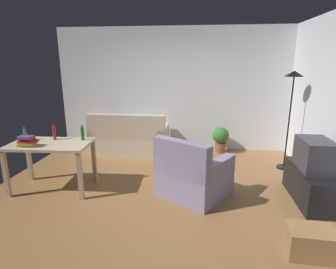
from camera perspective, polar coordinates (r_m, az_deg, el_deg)
The scene contains 14 objects.
ground_plane at distance 4.52m, azimuth -2.05°, elevation -10.95°, with size 5.20×4.40×0.02m, color olive.
wall_rear at distance 6.28m, azimuth 0.95°, elevation 9.34°, with size 5.20×0.10×2.70m, color silver.
couch at distance 6.04m, azimuth -7.95°, elevation -1.11°, with size 1.62×0.84×0.92m.
tv_stand at distance 4.52m, azimuth 27.45°, elevation -9.29°, with size 0.44×1.10×0.48m.
tv at distance 4.36m, azimuth 28.22°, elevation -3.75°, with size 0.41×0.60×0.44m.
torchiere_lamp at distance 5.39m, azimuth 24.38°, elevation 7.76°, with size 0.32×0.32×1.81m.
desk at distance 4.59m, azimuth -23.19°, elevation -2.94°, with size 1.23×0.76×0.76m.
potted_plant at distance 6.16m, azimuth 10.86°, elevation -0.72°, with size 0.36×0.36×0.57m.
armchair at distance 4.14m, azimuth 5.03°, elevation -8.49°, with size 1.21×1.19×0.92m.
storage_box at distance 3.40m, azimuth 27.54°, elevation -19.22°, with size 0.48×0.34×0.30m, color olive.
bottle_tall at distance 4.84m, azimuth -27.57°, elevation -0.04°, with size 0.05×0.05×0.22m.
bottle_red at distance 4.70m, azimuth -22.55°, elevation 0.34°, with size 0.05×0.05×0.26m.
bottle_green at distance 4.52m, azimuth -17.35°, elevation 0.21°, with size 0.06×0.06×0.25m.
book_stack at distance 4.51m, azimuth -27.23°, elevation -1.24°, with size 0.28×0.19×0.16m.
Camera 1 is at (0.64, -4.02, 1.97)m, focal length 29.34 mm.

